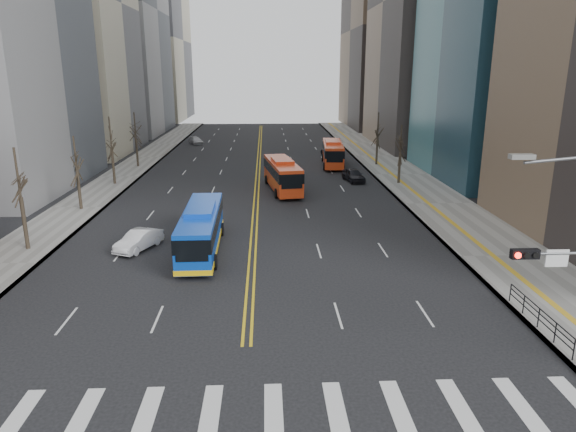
{
  "coord_description": "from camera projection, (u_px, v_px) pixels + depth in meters",
  "views": [
    {
      "loc": [
        1.0,
        -16.29,
        12.32
      ],
      "look_at": [
        2.22,
        11.51,
        4.45
      ],
      "focal_mm": 32.0,
      "sensor_mm": 36.0,
      "label": 1
    }
  ],
  "objects": [
    {
      "name": "pedestrian_railing",
      "position": [
        539.0,
        315.0,
        25.12
      ],
      "size": [
        0.06,
        6.06,
        1.02
      ],
      "color": "black",
      "rests_on": "sidewalk_right"
    },
    {
      "name": "red_bus_far",
      "position": [
        333.0,
        152.0,
        68.88
      ],
      "size": [
        3.33,
        10.8,
        3.39
      ],
      "color": "red",
      "rests_on": "ground"
    },
    {
      "name": "car_silver",
      "position": [
        196.0,
        141.0,
        89.66
      ],
      "size": [
        3.19,
        4.43,
        1.19
      ],
      "primitive_type": "imported",
      "rotation": [
        0.0,
        0.0,
        0.42
      ],
      "color": "#A8A8AE",
      "rests_on": "ground"
    },
    {
      "name": "ground",
      "position": [
        242.0,
        417.0,
        18.97
      ],
      "size": [
        220.0,
        220.0,
        0.0
      ],
      "primitive_type": "plane",
      "color": "black"
    },
    {
      "name": "sidewalk_left",
      "position": [
        120.0,
        177.0,
        61.52
      ],
      "size": [
        5.0,
        130.0,
        0.15
      ],
      "primitive_type": "cube",
      "color": "slate",
      "rests_on": "ground"
    },
    {
      "name": "blue_bus",
      "position": [
        201.0,
        228.0,
        35.96
      ],
      "size": [
        2.75,
        11.13,
        3.25
      ],
      "color": "blue",
      "rests_on": "ground"
    },
    {
      "name": "car_white",
      "position": [
        139.0,
        240.0,
        36.6
      ],
      "size": [
        3.03,
        4.41,
        1.38
      ],
      "primitive_type": "imported",
      "rotation": [
        0.0,
        0.0,
        -0.42
      ],
      "color": "white",
      "rests_on": "ground"
    },
    {
      "name": "street_trees",
      "position": [
        183.0,
        149.0,
        50.56
      ],
      "size": [
        35.2,
        47.2,
        7.6
      ],
      "color": "#2D251C",
      "rests_on": "ground"
    },
    {
      "name": "centerline",
      "position": [
        259.0,
        162.0,
        71.84
      ],
      "size": [
        0.55,
        100.0,
        0.01
      ],
      "color": "gold",
      "rests_on": "ground"
    },
    {
      "name": "red_bus_near",
      "position": [
        282.0,
        173.0,
        54.47
      ],
      "size": [
        3.96,
        10.94,
        3.41
      ],
      "color": "red",
      "rests_on": "ground"
    },
    {
      "name": "car_dark_far",
      "position": [
        332.0,
        152.0,
        77.05
      ],
      "size": [
        3.36,
        4.51,
        1.14
      ],
      "primitive_type": "imported",
      "rotation": [
        0.0,
        0.0,
        0.41
      ],
      "color": "black",
      "rests_on": "ground"
    },
    {
      "name": "car_dark_mid",
      "position": [
        354.0,
        175.0,
        59.28
      ],
      "size": [
        2.49,
        4.58,
        1.48
      ],
      "primitive_type": "imported",
      "rotation": [
        0.0,
        0.0,
        0.18
      ],
      "color": "black",
      "rests_on": "ground"
    },
    {
      "name": "sidewalk_right",
      "position": [
        400.0,
        175.0,
        62.95
      ],
      "size": [
        7.0,
        130.0,
        0.15
      ],
      "primitive_type": "cube",
      "color": "slate",
      "rests_on": "ground"
    },
    {
      "name": "crosswalk",
      "position": [
        242.0,
        417.0,
        18.97
      ],
      "size": [
        26.7,
        4.0,
        0.01
      ],
      "color": "silver",
      "rests_on": "ground"
    }
  ]
}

